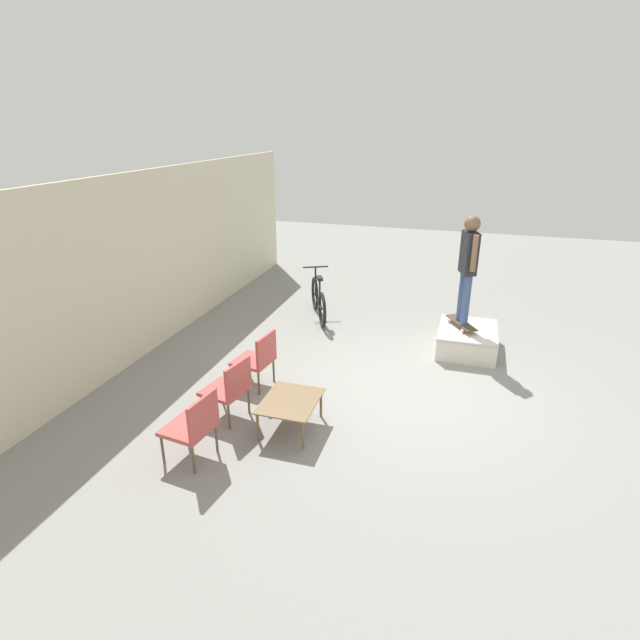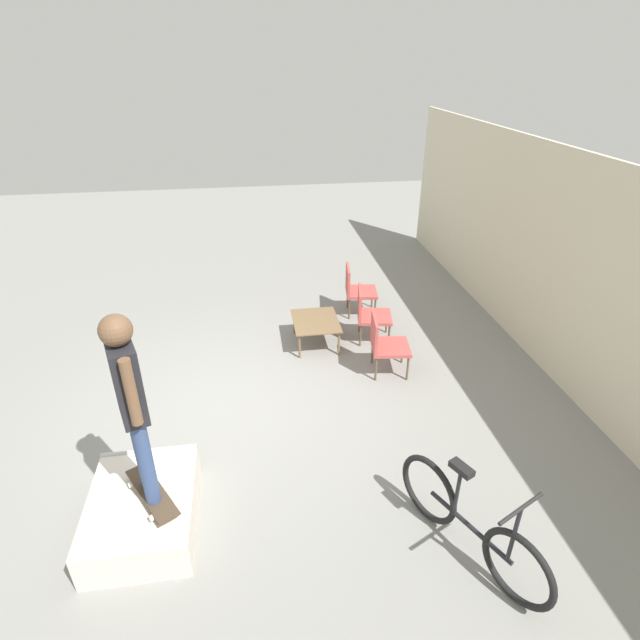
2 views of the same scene
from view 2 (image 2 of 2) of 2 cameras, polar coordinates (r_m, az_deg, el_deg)
name	(u,v)px [view 2 (image 2 of 2)]	position (r m, az deg, el deg)	size (l,w,h in m)	color
ground_plane	(226,410)	(6.60, -10.65, -10.09)	(24.00, 24.00, 0.00)	gray
house_wall_back	(581,281)	(7.10, 27.67, 3.94)	(12.00, 0.06, 3.00)	beige
skate_ramp_box	(143,511)	(5.35, -19.53, -19.90)	(1.26, 0.97, 0.42)	silver
skateboard_on_ramp	(152,492)	(5.09, -18.66, -18.15)	(0.78, 0.58, 0.07)	#473828
person_skater	(130,396)	(4.39, -20.88, -8.07)	(0.54, 0.31, 1.83)	#384C7A
coffee_table	(316,323)	(7.67, -0.50, -0.32)	(0.85, 0.69, 0.41)	brown
patio_chair_left	(356,288)	(8.57, 4.18, 3.68)	(0.58, 0.58, 0.86)	brown
patio_chair_center	(369,312)	(7.78, 5.61, 0.90)	(0.61, 0.61, 0.86)	brown
patio_chair_right	(384,342)	(7.00, 7.38, -2.55)	(0.58, 0.58, 0.86)	brown
bicycle	(470,524)	(4.94, 16.75, -21.44)	(1.56, 0.81, 0.97)	black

